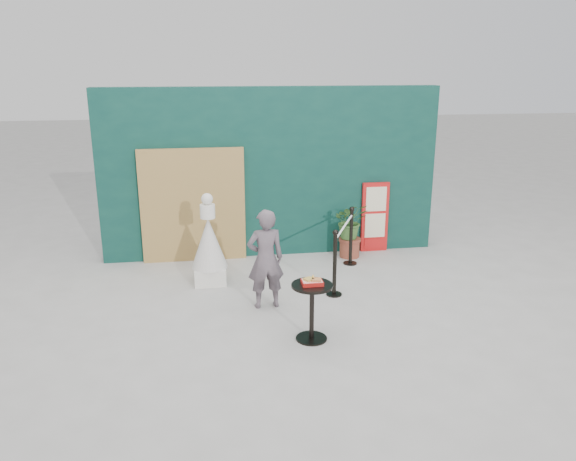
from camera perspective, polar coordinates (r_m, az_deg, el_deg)
The scene contains 10 objects.
ground at distance 7.57m, azimuth 1.43°, elevation -9.87°, with size 60.00×60.00×0.00m, color #ADAAA5.
back_wall at distance 10.07m, azimuth -1.73°, elevation 5.88°, with size 6.00×0.30×3.00m, color #0B322D.
bamboo_fence at distance 9.90m, azimuth -9.62°, elevation 2.50°, with size 1.80×0.08×2.00m, color tan.
woman at distance 7.94m, azimuth -2.30°, elevation -2.92°, with size 0.53×0.35×1.45m, color #63555C.
menu_board at distance 10.48m, azimuth 8.81°, elevation 1.35°, with size 0.50×0.07×1.30m.
statue at distance 8.93m, azimuth -8.02°, elevation -1.67°, with size 0.57×0.57×1.47m.
cafe_table at distance 7.09m, azimuth 2.44°, elevation -7.38°, with size 0.52×0.52×0.75m.
food_basket at distance 6.98m, azimuth 2.48°, elevation -5.20°, with size 0.26×0.19×0.11m.
planter at distance 10.11m, azimuth 6.34°, elevation 0.48°, with size 0.59×0.51×1.00m.
stanchion_barrier at distance 9.09m, azimuth 5.65°, elevation -1.94°, with size 0.84×1.54×1.03m.
Camera 1 is at (-1.23, -6.66, 3.38)m, focal length 35.00 mm.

